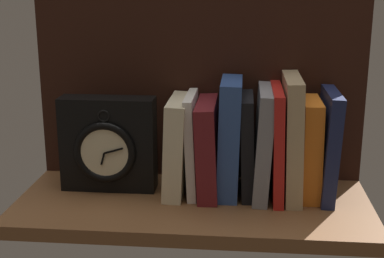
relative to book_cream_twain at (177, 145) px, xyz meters
The scene contains 13 objects.
ground_plane 11.92cm from the book_cream_twain, 54.74° to the right, with size 65.56×28.79×2.50cm, color brown.
back_panel 14.43cm from the book_cream_twain, 68.94° to the left, with size 65.56×1.20×39.77cm, color black.
book_cream_twain is the anchor object (origin of this frame).
book_white_catcher 2.96cm from the book_cream_twain, ahead, with size 1.67×13.44×19.00cm, color silver.
book_maroon_dawkins 5.89cm from the book_cream_twain, ahead, with size 3.64×16.05×17.72cm, color maroon.
book_blue_modern 10.11cm from the book_cream_twain, ahead, with size 3.85×13.47×21.90cm, color #2D4C8E.
book_black_skeptic 13.33cm from the book_cream_twain, ahead, with size 2.33×12.84×19.01cm, color black.
book_gray_chess 16.19cm from the book_cream_twain, ahead, with size 2.74×16.13×20.33cm, color gray.
book_red_requiem 18.81cm from the book_cream_twain, ahead, with size 1.88×16.66×20.55cm, color red.
book_tan_shortstories 21.62cm from the book_cream_twain, ahead, with size 2.99×16.02×22.69cm, color tan.
book_orange_pandolfini 24.98cm from the book_cream_twain, ahead, with size 3.38×12.02×18.47cm, color orange.
book_navy_bierce 28.19cm from the book_cream_twain, ahead, with size 2.39×14.73×20.09cm, color #192147.
framed_clock 13.40cm from the book_cream_twain, behind, with size 18.20×6.48×18.20cm.
Camera 1 is at (8.91, -95.17, 40.21)cm, focal length 51.68 mm.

